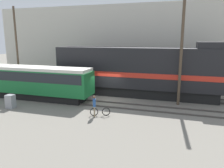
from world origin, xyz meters
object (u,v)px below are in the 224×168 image
(freight_locomotive, at_px, (138,71))
(bicycle, at_px, (100,112))
(utility_pole_left, at_px, (17,50))
(utility_pole_center, at_px, (181,53))
(person, at_px, (94,104))
(streetcar, at_px, (35,80))
(signal_box, at_px, (11,101))

(freight_locomotive, distance_m, bicycle, 7.64)
(utility_pole_left, bearing_deg, utility_pole_center, 0.00)
(freight_locomotive, relative_size, person, 10.29)
(streetcar, height_order, utility_pole_center, utility_pole_center)
(person, xyz_separation_m, utility_pole_left, (-11.36, 5.27, 3.70))
(freight_locomotive, height_order, person, freight_locomotive)
(signal_box, bearing_deg, bicycle, 3.30)
(freight_locomotive, xyz_separation_m, utility_pole_center, (4.20, -2.10, 2.11))
(bicycle, xyz_separation_m, utility_pole_left, (-11.73, 4.98, 4.40))
(utility_pole_left, height_order, signal_box, utility_pole_left)
(signal_box, bearing_deg, utility_pole_left, 122.59)
(person, relative_size, utility_pole_center, 0.18)
(streetcar, relative_size, bicycle, 7.89)
(bicycle, distance_m, utility_pole_center, 8.91)
(bicycle, xyz_separation_m, utility_pole_center, (5.89, 4.98, 4.46))
(bicycle, bearing_deg, freight_locomotive, 76.56)
(bicycle, height_order, utility_pole_left, utility_pole_left)
(person, relative_size, utility_pole_left, 0.18)
(person, height_order, utility_pole_left, utility_pole_left)
(streetcar, xyz_separation_m, utility_pole_left, (-3.60, 2.10, 2.86))
(utility_pole_left, distance_m, signal_box, 7.68)
(streetcar, distance_m, bicycle, 8.75)
(freight_locomotive, xyz_separation_m, person, (-2.06, -7.37, -1.65))
(streetcar, height_order, utility_pole_left, utility_pole_left)
(utility_pole_center, bearing_deg, bicycle, -139.81)
(freight_locomotive, xyz_separation_m, utility_pole_left, (-13.42, -2.10, 2.05))
(streetcar, xyz_separation_m, person, (7.76, -3.17, -0.84))
(freight_locomotive, relative_size, utility_pole_center, 1.82)
(freight_locomotive, xyz_separation_m, streetcar, (-9.81, -4.20, -0.81))
(freight_locomotive, distance_m, streetcar, 10.70)
(utility_pole_left, bearing_deg, streetcar, -30.21)
(utility_pole_left, bearing_deg, bicycle, -23.00)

